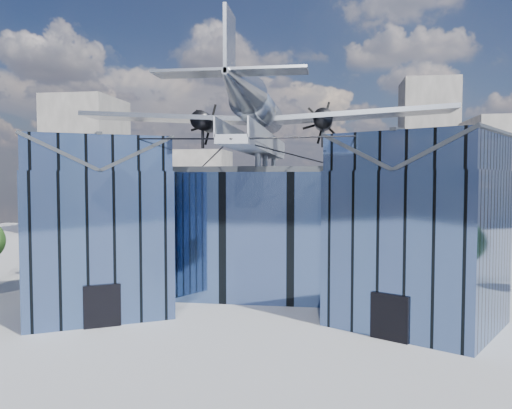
# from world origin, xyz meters

# --- Properties ---
(ground_plane) EXTENTS (120.00, 120.00, 0.00)m
(ground_plane) POSITION_xyz_m (0.00, 0.00, 0.00)
(ground_plane) COLOR gray
(museum) EXTENTS (32.88, 24.50, 17.60)m
(museum) POSITION_xyz_m (0.00, 5.82, 5.54)
(museum) COLOR #465E8F
(museum) RESTS_ON ground
(bg_towers) EXTENTS (77.00, 24.50, 26.00)m
(bg_towers) POSITION_xyz_m (1.45, 50.49, 10.01)
(bg_towers) COLOR gray
(bg_towers) RESTS_ON ground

